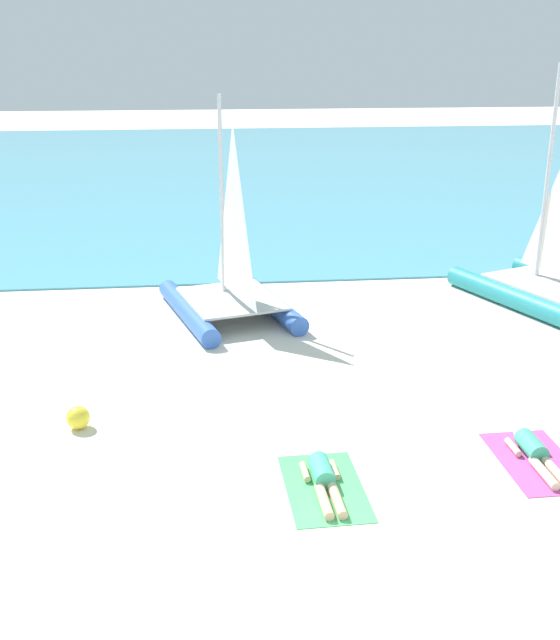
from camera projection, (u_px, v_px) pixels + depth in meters
name	position (u px, v px, depth m)	size (l,w,h in m)	color
ground_plane	(259.00, 300.00, 19.15)	(120.00, 120.00, 0.00)	silver
ocean_water	(225.00, 169.00, 39.18)	(120.00, 40.00, 0.05)	#4C9EB7
sailboat_blue	(230.00, 286.00, 17.72)	(3.35, 4.32, 4.97)	blue
sailboat_teal	(554.00, 270.00, 18.69)	(4.11, 4.99, 5.59)	teal
towel_left	(324.00, 488.00, 11.03)	(1.10, 1.90, 0.01)	#4CB266
sunbather_left	(324.00, 477.00, 11.05)	(0.55, 1.56, 0.30)	#3FB28C
towel_right	(536.00, 461.00, 11.72)	(1.10, 1.90, 0.01)	#D84C99
sunbather_right	(535.00, 452.00, 11.74)	(0.55, 1.56, 0.30)	#3FB28C
beach_ball	(78.00, 418.00, 12.68)	(0.39, 0.39, 0.39)	yellow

